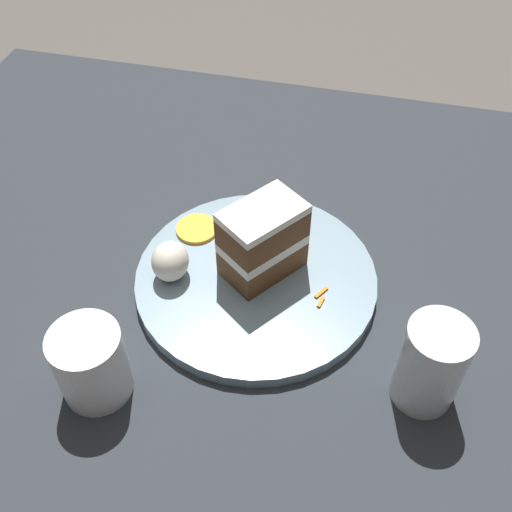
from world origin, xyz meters
TOP-DOWN VIEW (x-y plane):
  - ground_plane at (0.00, 0.00)m, footprint 6.00×6.00m
  - dining_table at (0.00, 0.00)m, footprint 0.92×1.07m
  - plate at (-0.01, -0.05)m, footprint 0.30×0.30m
  - cake_slice at (0.01, -0.06)m, footprint 0.11×0.11m
  - cream_dollop at (-0.03, 0.05)m, footprint 0.05×0.04m
  - orange_garnish at (0.05, 0.04)m, footprint 0.05×0.05m
  - carrot_shreds_scatter at (0.02, -0.10)m, footprint 0.14×0.13m
  - drinking_glass at (-0.11, -0.26)m, footprint 0.07×0.07m
  - coffee_mug at (-0.19, 0.08)m, footprint 0.07×0.07m

SIDE VIEW (x-z plane):
  - ground_plane at x=0.00m, z-range 0.00..0.00m
  - dining_table at x=0.00m, z-range 0.00..0.04m
  - plate at x=-0.01m, z-range 0.04..0.05m
  - carrot_shreds_scatter at x=0.02m, z-range 0.05..0.06m
  - orange_garnish at x=0.05m, z-range 0.05..0.06m
  - cream_dollop at x=-0.03m, z-range 0.05..0.10m
  - drinking_glass at x=-0.11m, z-range 0.03..0.14m
  - coffee_mug at x=-0.19m, z-range 0.04..0.13m
  - cake_slice at x=0.01m, z-range 0.05..0.15m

